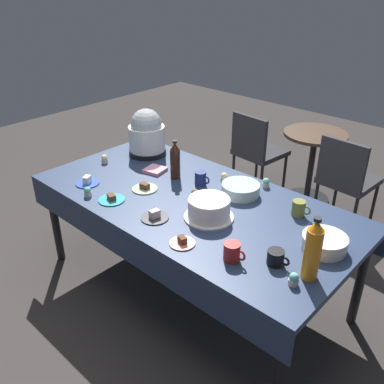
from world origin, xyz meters
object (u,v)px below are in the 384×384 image
(soda_bottle_orange_juice, at_px, (313,250))
(round_cafe_table, at_px, (313,154))
(frosted_layer_cake, at_px, (209,209))
(cupcake_cocoa, at_px, (224,177))
(cupcake_rose, at_px, (88,192))
(coffee_mug_black, at_px, (276,257))
(slow_cooker, at_px, (147,134))
(dessert_plate_teal, at_px, (112,199))
(cupcake_berry, at_px, (195,194))
(maroon_chair_left, at_px, (256,148))
(coffee_mug_navy, at_px, (201,178))
(cupcake_vanilla, at_px, (294,279))
(potluck_table, at_px, (192,207))
(cupcake_lemon, at_px, (266,183))
(glass_salad_bowl, at_px, (240,189))
(ceramic_snack_bowl, at_px, (324,243))
(maroon_chair_right, at_px, (346,176))
(soda_bottle_cola, at_px, (175,161))
(dessert_plate_coral, at_px, (182,242))
(dessert_plate_cobalt, at_px, (87,182))
(cupcake_mint, at_px, (105,159))
(coffee_mug_olive, at_px, (299,208))
(coffee_mug_red, at_px, (232,252))
(dessert_plate_sage, at_px, (145,188))
(dessert_plate_charcoal, at_px, (155,216))

(soda_bottle_orange_juice, height_order, round_cafe_table, soda_bottle_orange_juice)
(frosted_layer_cake, bearing_deg, cupcake_cocoa, 118.64)
(cupcake_rose, bearing_deg, coffee_mug_black, 9.87)
(slow_cooker, xyz_separation_m, dessert_plate_teal, (0.41, -0.68, -0.17))
(cupcake_berry, height_order, maroon_chair_left, maroon_chair_left)
(soda_bottle_orange_juice, relative_size, coffee_mug_navy, 2.77)
(cupcake_berry, xyz_separation_m, cupcake_vanilla, (0.93, -0.32, 0.00))
(cupcake_cocoa, bearing_deg, potluck_table, -88.92)
(cupcake_lemon, xyz_separation_m, maroon_chair_left, (-0.82, 1.09, -0.29))
(potluck_table, relative_size, cupcake_lemon, 32.59)
(glass_salad_bowl, distance_m, coffee_mug_black, 0.76)
(ceramic_snack_bowl, relative_size, maroon_chair_right, 0.29)
(dessert_plate_teal, distance_m, soda_bottle_cola, 0.54)
(dessert_plate_coral, distance_m, soda_bottle_cola, 0.84)
(cupcake_rose, bearing_deg, dessert_plate_cobalt, 146.39)
(cupcake_berry, bearing_deg, cupcake_mint, -176.30)
(coffee_mug_black, xyz_separation_m, coffee_mug_olive, (-0.16, 0.51, 0.01))
(cupcake_vanilla, height_order, coffee_mug_red, coffee_mug_red)
(ceramic_snack_bowl, height_order, coffee_mug_black, ceramic_snack_bowl)
(potluck_table, relative_size, coffee_mug_black, 17.34)
(glass_salad_bowl, height_order, maroon_chair_left, maroon_chair_left)
(ceramic_snack_bowl, bearing_deg, frosted_layer_cake, -165.33)
(dessert_plate_teal, xyz_separation_m, soda_bottle_orange_juice, (1.34, 0.18, 0.15))
(ceramic_snack_bowl, distance_m, cupcake_vanilla, 0.37)
(ceramic_snack_bowl, height_order, cupcake_mint, ceramic_snack_bowl)
(coffee_mug_navy, bearing_deg, frosted_layer_cake, -41.94)
(frosted_layer_cake, height_order, cupcake_lemon, frosted_layer_cake)
(ceramic_snack_bowl, relative_size, dessert_plate_coral, 1.67)
(cupcake_mint, distance_m, coffee_mug_navy, 0.83)
(coffee_mug_navy, distance_m, round_cafe_table, 1.62)
(maroon_chair_left, bearing_deg, cupcake_rose, -89.34)
(ceramic_snack_bowl, xyz_separation_m, maroon_chair_right, (-0.51, 1.49, -0.30))
(slow_cooker, bearing_deg, soda_bottle_cola, -18.32)
(ceramic_snack_bowl, bearing_deg, dessert_plate_coral, -141.03)
(maroon_chair_right, bearing_deg, potluck_table, -104.25)
(cupcake_cocoa, distance_m, coffee_mug_red, 0.91)
(round_cafe_table, bearing_deg, glass_salad_bowl, -80.70)
(cupcake_cocoa, relative_size, cupcake_lemon, 1.00)
(dessert_plate_sage, bearing_deg, coffee_mug_red, -13.20)
(maroon_chair_right, bearing_deg, frosted_layer_cake, -95.40)
(potluck_table, distance_m, ceramic_snack_bowl, 0.92)
(slow_cooker, height_order, dessert_plate_cobalt, slow_cooker)
(frosted_layer_cake, height_order, dessert_plate_charcoal, frosted_layer_cake)
(dessert_plate_teal, height_order, cupcake_lemon, cupcake_lemon)
(slow_cooker, bearing_deg, coffee_mug_olive, -0.62)
(cupcake_berry, xyz_separation_m, round_cafe_table, (-0.06, 1.76, -0.28))
(glass_salad_bowl, bearing_deg, slow_cooker, 177.45)
(ceramic_snack_bowl, bearing_deg, cupcake_lemon, 148.02)
(cupcake_mint, bearing_deg, dessert_plate_teal, -32.74)
(soda_bottle_cola, distance_m, maroon_chair_right, 1.62)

